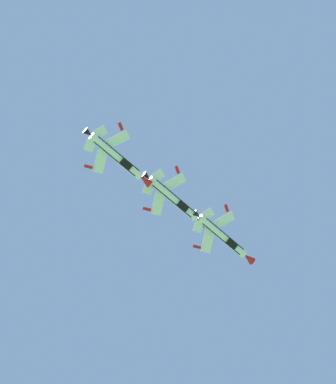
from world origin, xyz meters
TOP-DOWN VIEW (x-y plane):
  - fighter_jet_lead at (39.73, 82.57)m, footprint 14.84×10.36m
  - fighter_jet_left_wing at (28.37, 77.51)m, footprint 14.84×10.34m
  - fighter_jet_right_wing at (15.64, 71.22)m, footprint 14.84×10.42m

SIDE VIEW (x-z plane):
  - fighter_jet_right_wing at x=15.64m, z-range 154.25..159.41m
  - fighter_jet_lead at x=39.73m, z-range 155.62..160.88m
  - fighter_jet_left_wing at x=28.37m, z-range 155.85..161.15m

